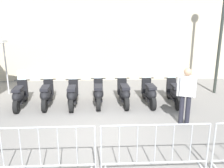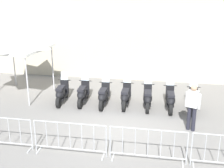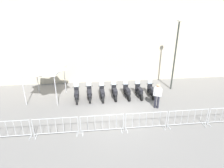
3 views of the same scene
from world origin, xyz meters
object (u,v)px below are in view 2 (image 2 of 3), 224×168
motorcycle_6 (193,101)px  motorcycle_4 (148,98)px  canopy_tent (17,41)px  motorcycle_5 (170,99)px  barrier_segment_2 (70,139)px  motorcycle_0 (62,93)px  motorcycle_2 (104,96)px  barrier_segment_3 (148,145)px  motorcycle_1 (83,94)px  officer_near_row_end (193,105)px  motorcycle_3 (126,96)px

motorcycle_6 → motorcycle_4: bearing=-173.0°
motorcycle_6 → canopy_tent: (-7.78, -0.49, 2.06)m
motorcycle_5 → barrier_segment_2: bearing=-118.8°
motorcycle_0 → motorcycle_4: (3.66, 0.63, 0.00)m
barrier_segment_2 → motorcycle_0: bearing=120.7°
motorcycle_0 → motorcycle_2: (1.83, 0.27, 0.00)m
barrier_segment_3 → canopy_tent: canopy_tent is taller
motorcycle_1 → officer_near_row_end: bearing=-12.6°
motorcycle_2 → motorcycle_0: bearing=-171.6°
motorcycle_1 → motorcycle_3: 1.85m
motorcycle_2 → officer_near_row_end: (3.72, -1.11, 0.53)m
motorcycle_3 → motorcycle_4: 0.93m
motorcycle_5 → barrier_segment_2: motorcycle_5 is taller
motorcycle_4 → officer_near_row_end: officer_near_row_end is taller
motorcycle_3 → motorcycle_5: size_ratio=1.00×
motorcycle_0 → barrier_segment_3: 5.58m
motorcycle_5 → motorcycle_6: bearing=6.4°
motorcycle_6 → barrier_segment_3: size_ratio=0.76×
motorcycle_4 → canopy_tent: size_ratio=0.59×
motorcycle_0 → motorcycle_2: size_ratio=1.00×
motorcycle_0 → motorcycle_6: same height
motorcycle_1 → motorcycle_5: same height
officer_near_row_end → barrier_segment_3: bearing=-113.1°
motorcycle_5 → barrier_segment_2: (-2.42, -4.40, 0.07)m
motorcycle_0 → motorcycle_1: same height
motorcycle_2 → motorcycle_4: 1.86m
motorcycle_6 → barrier_segment_2: bearing=-126.5°
motorcycle_1 → barrier_segment_2: 4.05m
barrier_segment_3 → officer_near_row_end: officer_near_row_end is taller
motorcycle_0 → motorcycle_1: size_ratio=1.00×
motorcycle_1 → canopy_tent: size_ratio=0.59×
motorcycle_1 → canopy_tent: bearing=177.1°
motorcycle_1 → motorcycle_5: 3.71m
motorcycle_0 → barrier_segment_3: bearing=-36.1°
motorcycle_1 → barrier_segment_2: size_ratio=0.76×
motorcycle_5 → barrier_segment_3: size_ratio=0.76×
motorcycle_2 → motorcycle_6: (3.66, 0.58, 0.00)m
barrier_segment_3 → motorcycle_1: bearing=135.9°
motorcycle_1 → officer_near_row_end: (4.65, -1.04, 0.53)m
canopy_tent → motorcycle_6: bearing=3.6°
motorcycle_2 → barrier_segment_2: size_ratio=0.76×
motorcycle_2 → barrier_segment_2: bearing=-85.2°
motorcycle_3 → barrier_segment_2: (-0.57, -4.16, 0.07)m
motorcycle_1 → barrier_segment_3: 5.02m
barrier_segment_3 → motorcycle_0: bearing=143.9°
barrier_segment_2 → barrier_segment_3: bearing=8.6°
motorcycle_3 → canopy_tent: (-5.02, -0.14, 2.06)m
motorcycle_2 → barrier_segment_3: (2.68, -3.56, 0.07)m
canopy_tent → officer_near_row_end: bearing=-8.7°
barrier_segment_2 → officer_near_row_end: 4.43m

